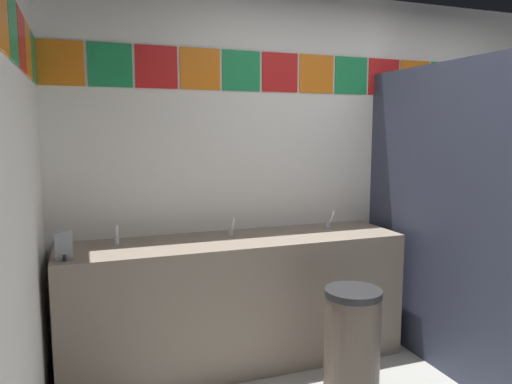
% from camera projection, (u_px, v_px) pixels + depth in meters
% --- Properties ---
extents(wall_back, '(4.37, 0.09, 2.56)m').
position_uv_depth(wall_back, '(346.00, 166.00, 3.75)').
color(wall_back, white).
rests_on(wall_back, ground_plane).
extents(vanity_counter, '(2.25, 0.57, 0.86)m').
position_uv_depth(vanity_counter, '(236.00, 299.00, 3.21)').
color(vanity_counter, gray).
rests_on(vanity_counter, ground_plane).
extents(faucet_left, '(0.04, 0.10, 0.14)m').
position_uv_depth(faucet_left, '(117.00, 237.00, 2.98)').
color(faucet_left, silver).
rests_on(faucet_left, vanity_counter).
extents(faucet_center, '(0.04, 0.10, 0.14)m').
position_uv_depth(faucet_center, '(232.00, 228.00, 3.24)').
color(faucet_center, silver).
rests_on(faucet_center, vanity_counter).
extents(faucet_right, '(0.04, 0.10, 0.14)m').
position_uv_depth(faucet_right, '(330.00, 221.00, 3.49)').
color(faucet_right, silver).
rests_on(faucet_right, vanity_counter).
extents(soap_dispenser, '(0.09, 0.09, 0.16)m').
position_uv_depth(soap_dispenser, '(64.00, 245.00, 2.64)').
color(soap_dispenser, gray).
rests_on(soap_dispenser, vanity_counter).
extents(stall_divider, '(0.92, 1.44, 1.99)m').
position_uv_depth(stall_divider, '(483.00, 223.00, 2.97)').
color(stall_divider, '#33384C').
rests_on(stall_divider, ground_plane).
extents(toilet, '(0.39, 0.49, 0.74)m').
position_uv_depth(toilet, '(459.00, 296.00, 3.67)').
color(toilet, white).
rests_on(toilet, ground_plane).
extents(trash_bin, '(0.33, 0.33, 0.67)m').
position_uv_depth(trash_bin, '(352.00, 345.00, 2.76)').
color(trash_bin, brown).
rests_on(trash_bin, ground_plane).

